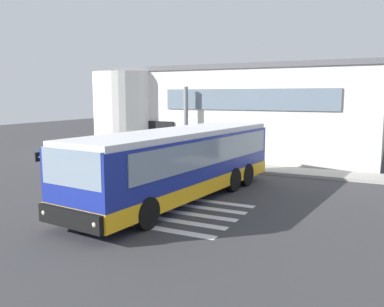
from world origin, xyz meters
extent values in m
cube|color=#353538|center=(0.00, 0.00, -0.01)|extent=(80.00, 90.00, 0.02)
cube|color=silver|center=(2.00, -6.00, 0.00)|extent=(4.40, 0.36, 0.01)
cube|color=silver|center=(2.00, -5.10, 0.00)|extent=(4.40, 0.36, 0.01)
cube|color=silver|center=(2.00, -4.20, 0.00)|extent=(4.40, 0.36, 0.01)
cube|color=silver|center=(2.00, -3.30, 0.00)|extent=(4.40, 0.36, 0.01)
cube|color=silver|center=(2.00, -2.40, 0.00)|extent=(4.40, 0.36, 0.01)
cube|color=silver|center=(0.00, 12.00, 2.77)|extent=(16.25, 12.00, 5.55)
cube|color=#56565B|center=(0.00, 12.00, 5.70)|extent=(16.45, 12.20, 0.30)
cylinder|color=silver|center=(-7.63, 6.50, 2.77)|extent=(4.40, 4.40, 5.55)
cube|color=black|center=(-4.63, 5.95, 1.20)|extent=(1.80, 0.16, 2.40)
cube|color=slate|center=(1.00, 5.96, 3.80)|extent=(10.25, 0.10, 1.20)
cube|color=#9E9B93|center=(0.00, 4.80, 0.07)|extent=(20.25, 2.00, 0.15)
cylinder|color=slate|center=(-2.57, 5.40, 2.35)|extent=(0.28, 0.28, 4.39)
cube|color=navy|center=(1.23, -2.49, 1.42)|extent=(3.70, 11.00, 2.15)
cube|color=#F2AD19|center=(1.23, -2.49, 0.62)|extent=(3.75, 11.05, 0.55)
cube|color=silver|center=(1.23, -2.49, 2.60)|extent=(3.58, 10.79, 0.20)
cube|color=gray|center=(0.65, -7.80, 2.02)|extent=(2.35, 0.37, 1.05)
cube|color=gray|center=(2.55, -2.33, 1.92)|extent=(1.08, 9.54, 0.95)
cube|color=gray|center=(-0.03, -2.05, 1.92)|extent=(1.08, 9.54, 0.95)
cube|color=black|center=(0.65, -7.80, 2.38)|extent=(2.15, 0.33, 0.28)
cube|color=black|center=(0.63, -7.93, 0.63)|extent=(2.46, 0.46, 0.52)
sphere|color=beige|center=(1.65, -8.08, 0.65)|extent=(0.18, 0.18, 0.18)
sphere|color=beige|center=(-0.39, -7.86, 0.65)|extent=(0.18, 0.18, 0.18)
cylinder|color=#B7B7BF|center=(-0.82, -7.44, 2.17)|extent=(0.40, 0.09, 0.05)
cube|color=black|center=(-1.02, -7.42, 2.17)|extent=(0.06, 0.20, 0.28)
cylinder|color=black|center=(2.01, -6.19, 0.50)|extent=(0.41, 1.03, 1.00)
cylinder|color=black|center=(-0.33, -5.93, 0.50)|extent=(0.41, 1.03, 1.00)
cylinder|color=black|center=(2.63, -0.43, 0.50)|extent=(0.41, 1.03, 1.00)
cylinder|color=black|center=(0.30, -0.18, 0.50)|extent=(0.41, 1.03, 1.00)
cylinder|color=black|center=(2.77, 0.86, 0.50)|extent=(0.41, 1.03, 1.00)
cylinder|color=black|center=(0.44, 1.11, 0.50)|extent=(0.41, 1.03, 1.00)
cylinder|color=#4C4233|center=(-1.67, 4.66, 0.57)|extent=(0.15, 0.15, 0.85)
cylinder|color=#4C4233|center=(-1.87, 4.65, 0.57)|extent=(0.15, 0.15, 0.85)
cube|color=#338C4C|center=(-1.77, 4.65, 1.29)|extent=(0.39, 0.24, 0.58)
sphere|color=tan|center=(-1.77, 4.65, 1.71)|extent=(0.23, 0.23, 0.23)
cylinder|color=#338C4C|center=(-1.52, 4.67, 1.24)|extent=(0.09, 0.09, 0.55)
cylinder|color=#338C4C|center=(-2.02, 4.64, 1.24)|extent=(0.09, 0.09, 0.55)
cylinder|color=#1E2338|center=(-0.69, 4.71, 0.57)|extent=(0.15, 0.15, 0.85)
cylinder|color=#1E2338|center=(-0.88, 4.80, 0.57)|extent=(0.15, 0.15, 0.85)
cube|color=#338C4C|center=(-0.78, 4.76, 1.29)|extent=(0.44, 0.36, 0.58)
sphere|color=tan|center=(-0.78, 4.76, 1.71)|extent=(0.23, 0.23, 0.23)
cylinder|color=#338C4C|center=(-0.56, 4.65, 1.24)|extent=(0.09, 0.09, 0.55)
cylinder|color=#338C4C|center=(-1.01, 4.86, 1.24)|extent=(0.09, 0.09, 0.55)
cube|color=#26663F|center=(-0.71, 4.91, 1.27)|extent=(0.35, 0.29, 0.44)
camera|label=1|loc=(8.43, -16.11, 3.99)|focal=37.70mm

